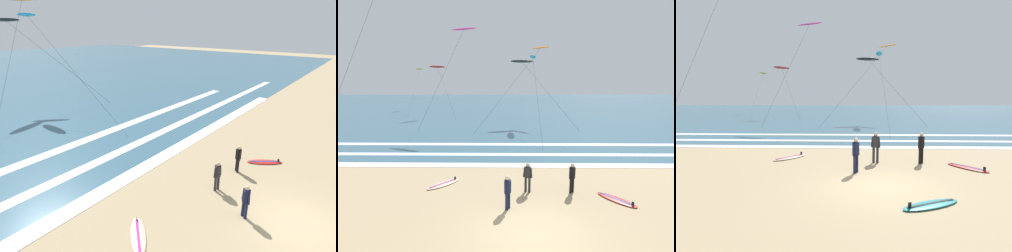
% 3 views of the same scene
% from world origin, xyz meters
% --- Properties ---
extents(ground_plane, '(160.00, 160.00, 0.00)m').
position_xyz_m(ground_plane, '(0.00, 0.00, 0.00)').
color(ground_plane, tan).
extents(wave_foam_shoreline, '(36.73, 0.99, 0.01)m').
position_xyz_m(wave_foam_shoreline, '(1.13, 8.21, 0.01)').
color(wave_foam_shoreline, white).
rests_on(wave_foam_shoreline, ocean_surface).
extents(wave_foam_mid_break, '(57.22, 0.76, 0.01)m').
position_xyz_m(wave_foam_mid_break, '(0.33, 10.90, 0.01)').
color(wave_foam_mid_break, white).
rests_on(wave_foam_mid_break, ocean_surface).
extents(wave_foam_outer_break, '(39.96, 0.90, 0.01)m').
position_xyz_m(wave_foam_outer_break, '(-0.64, 14.24, 0.01)').
color(wave_foam_outer_break, white).
rests_on(wave_foam_outer_break, ocean_surface).
extents(surfer_left_near, '(0.43, 0.42, 1.60)m').
position_xyz_m(surfer_left_near, '(2.41, 3.77, 0.96)').
color(surfer_left_near, black).
rests_on(surfer_left_near, ground).
extents(surfer_left_far, '(0.51, 0.32, 1.60)m').
position_xyz_m(surfer_left_far, '(0.10, 3.82, 0.96)').
color(surfer_left_far, '#232328').
rests_on(surfer_left_far, ground).
extents(surfer_right_near, '(0.34, 0.48, 1.60)m').
position_xyz_m(surfer_right_near, '(-0.94, 1.93, 0.96)').
color(surfer_right_near, '#141938').
rests_on(surfer_right_near, ground).
extents(surfboard_left_pile, '(1.83, 1.98, 0.25)m').
position_xyz_m(surfboard_left_pile, '(-4.60, 4.73, 0.05)').
color(surfboard_left_pile, beige).
rests_on(surfboard_left_pile, ground).
extents(surfboard_foreground_flat, '(1.74, 2.04, 0.25)m').
position_xyz_m(surfboard_foreground_flat, '(4.43, 2.87, 0.05)').
color(surfboard_foreground_flat, red).
rests_on(surfboard_foreground_flat, ground).
extents(kite_orange_high_left, '(9.80, 11.29, 10.59)m').
position_xyz_m(kite_orange_high_left, '(3.50, 28.80, 10.29)').
color(kite_orange_high_left, orange).
rests_on(kite_orange_high_left, ground).
extents(kite_cyan_far_left, '(0.89, 14.80, 9.02)m').
position_xyz_m(kite_cyan_far_left, '(2.12, 25.34, 8.73)').
color(kite_cyan_far_left, '#23A8C6').
rests_on(kite_cyan_far_left, ground).
extents(kite_black_distant_high, '(8.13, 7.17, 8.57)m').
position_xyz_m(kite_black_distant_high, '(0.84, 27.10, 8.30)').
color(kite_black_distant_high, black).
rests_on(kite_black_distant_high, ground).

